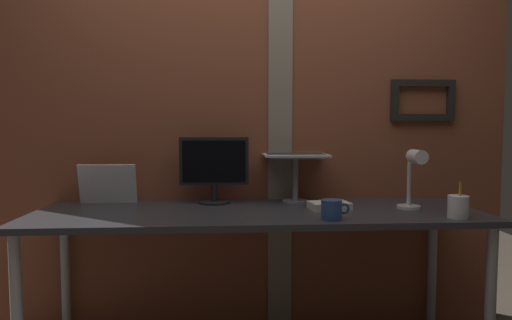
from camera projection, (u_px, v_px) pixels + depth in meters
brick_wall_back at (253, 105)px, 2.65m from camera, size 3.03×0.16×2.64m
desk at (257, 223)px, 2.28m from camera, size 2.26×0.71×0.77m
monitor at (214, 165)px, 2.48m from camera, size 0.38×0.18×0.37m
laptop_stand at (295, 172)px, 2.52m from camera, size 0.28×0.22×0.26m
laptop at (294, 147)px, 2.57m from camera, size 0.36×0.31×0.20m
whiteboard_panel at (108, 184)px, 2.48m from camera, size 0.31×0.06×0.22m
desk_lamp at (414, 173)px, 2.26m from camera, size 0.12×0.20×0.31m
pen_cup at (458, 207)px, 2.08m from camera, size 0.09×0.09×0.17m
coffee_mug at (332, 210)px, 2.04m from camera, size 0.13×0.09×0.09m
paper_clutter_stack at (329, 206)px, 2.30m from camera, size 0.22×0.17×0.04m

